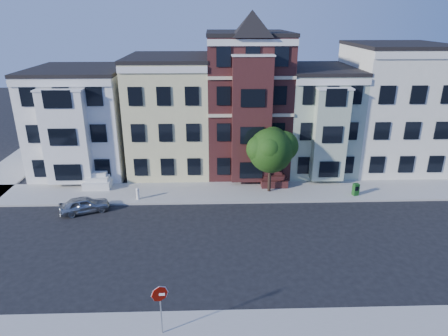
{
  "coord_description": "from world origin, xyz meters",
  "views": [
    {
      "loc": [
        -3.21,
        -21.67,
        13.62
      ],
      "look_at": [
        -2.44,
        2.8,
        4.2
      ],
      "focal_mm": 32.0,
      "sensor_mm": 36.0,
      "label": 1
    }
  ],
  "objects_px": {
    "street_tree": "(271,153)",
    "parked_car": "(84,205)",
    "stop_sign": "(161,307)",
    "fire_hydrant": "(138,195)",
    "newspaper_box": "(356,189)"
  },
  "relations": [
    {
      "from": "newspaper_box",
      "to": "fire_hydrant",
      "type": "xyz_separation_m",
      "value": [
        -17.23,
        -0.22,
        -0.12
      ]
    },
    {
      "from": "stop_sign",
      "to": "parked_car",
      "type": "bearing_deg",
      "value": 117.05
    },
    {
      "from": "parked_car",
      "to": "newspaper_box",
      "type": "relative_size",
      "value": 3.62
    },
    {
      "from": "parked_car",
      "to": "stop_sign",
      "type": "relative_size",
      "value": 1.23
    },
    {
      "from": "fire_hydrant",
      "to": "stop_sign",
      "type": "distance_m",
      "value": 14.62
    },
    {
      "from": "fire_hydrant",
      "to": "street_tree",
      "type": "bearing_deg",
      "value": 6.59
    },
    {
      "from": "stop_sign",
      "to": "street_tree",
      "type": "bearing_deg",
      "value": 62.89
    },
    {
      "from": "street_tree",
      "to": "fire_hydrant",
      "type": "relative_size",
      "value": 8.75
    },
    {
      "from": "street_tree",
      "to": "parked_car",
      "type": "bearing_deg",
      "value": -168.02
    },
    {
      "from": "parked_car",
      "to": "fire_hydrant",
      "type": "height_order",
      "value": "parked_car"
    },
    {
      "from": "street_tree",
      "to": "parked_car",
      "type": "height_order",
      "value": "street_tree"
    },
    {
      "from": "parked_car",
      "to": "stop_sign",
      "type": "bearing_deg",
      "value": -171.4
    },
    {
      "from": "street_tree",
      "to": "parked_car",
      "type": "relative_size",
      "value": 1.84
    },
    {
      "from": "street_tree",
      "to": "fire_hydrant",
      "type": "xyz_separation_m",
      "value": [
        -10.45,
        -1.21,
        -2.88
      ]
    },
    {
      "from": "street_tree",
      "to": "fire_hydrant",
      "type": "bearing_deg",
      "value": -173.41
    }
  ]
}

